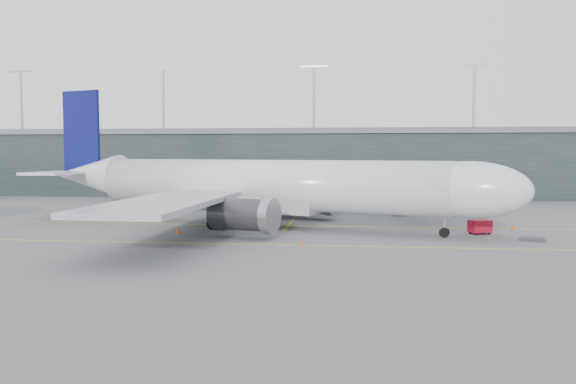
# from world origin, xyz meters

# --- Properties ---
(ground) EXTENTS (320.00, 320.00, 0.00)m
(ground) POSITION_xyz_m (0.00, 0.00, 0.00)
(ground) COLOR #56575B
(ground) RESTS_ON ground
(taxiline_a) EXTENTS (160.00, 0.25, 0.02)m
(taxiline_a) POSITION_xyz_m (0.00, -4.00, 0.01)
(taxiline_a) COLOR gold
(taxiline_a) RESTS_ON ground
(taxiline_b) EXTENTS (160.00, 0.25, 0.02)m
(taxiline_b) POSITION_xyz_m (0.00, -20.00, 0.01)
(taxiline_b) COLOR gold
(taxiline_b) RESTS_ON ground
(taxiline_lead_main) EXTENTS (0.25, 60.00, 0.02)m
(taxiline_lead_main) POSITION_xyz_m (5.00, 20.00, 0.01)
(taxiline_lead_main) COLOR gold
(taxiline_lead_main) RESTS_ON ground
(terminal) EXTENTS (240.00, 36.00, 29.00)m
(terminal) POSITION_xyz_m (-0.00, 58.00, 7.62)
(terminal) COLOR black
(terminal) RESTS_ON ground
(main_aircraft) EXTENTS (67.78, 62.41, 19.46)m
(main_aircraft) POSITION_xyz_m (1.55, -5.27, 5.46)
(main_aircraft) COLOR silver
(main_aircraft) RESTS_ON ground
(jet_bridge) EXTENTS (16.43, 46.70, 7.26)m
(jet_bridge) POSITION_xyz_m (18.46, 24.80, 5.44)
(jet_bridge) COLOR #302F35
(jet_bridge) RESTS_ON ground
(gse_cart) EXTENTS (2.92, 2.42, 1.71)m
(gse_cart) POSITION_xyz_m (29.03, -9.33, 0.95)
(gse_cart) COLOR #A50B20
(gse_cart) RESTS_ON ground
(baggage_dolly) EXTENTS (3.16, 2.83, 0.26)m
(baggage_dolly) POSITION_xyz_m (33.86, -13.77, 0.16)
(baggage_dolly) COLOR #343338
(baggage_dolly) RESTS_ON ground
(uld_a) EXTENTS (2.06, 1.69, 1.79)m
(uld_a) POSITION_xyz_m (-3.63, 10.77, 0.94)
(uld_a) COLOR #323236
(uld_a) RESTS_ON ground
(uld_b) EXTENTS (2.13, 1.77, 1.82)m
(uld_b) POSITION_xyz_m (-2.27, 10.75, 0.96)
(uld_b) COLOR #323236
(uld_b) RESTS_ON ground
(uld_c) EXTENTS (2.22, 2.00, 1.66)m
(uld_c) POSITION_xyz_m (0.51, 11.12, 0.87)
(uld_c) COLOR #323236
(uld_c) RESTS_ON ground
(cone_nose) EXTENTS (0.48, 0.48, 0.76)m
(cone_nose) POSITION_xyz_m (34.08, -5.07, 0.38)
(cone_nose) COLOR #D0400B
(cone_nose) RESTS_ON ground
(cone_wing_stbd) EXTENTS (0.39, 0.39, 0.62)m
(cone_wing_stbd) POSITION_xyz_m (8.43, -20.53, 0.31)
(cone_wing_stbd) COLOR #EF370D
(cone_wing_stbd) RESTS_ON ground
(cone_wing_port) EXTENTS (0.43, 0.43, 0.69)m
(cone_wing_port) POSITION_xyz_m (9.65, 10.25, 0.34)
(cone_wing_port) COLOR #CA530B
(cone_wing_port) RESTS_ON ground
(cone_tail) EXTENTS (0.44, 0.44, 0.70)m
(cone_tail) POSITION_xyz_m (-7.78, -12.41, 0.35)
(cone_tail) COLOR #FE570E
(cone_tail) RESTS_ON ground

